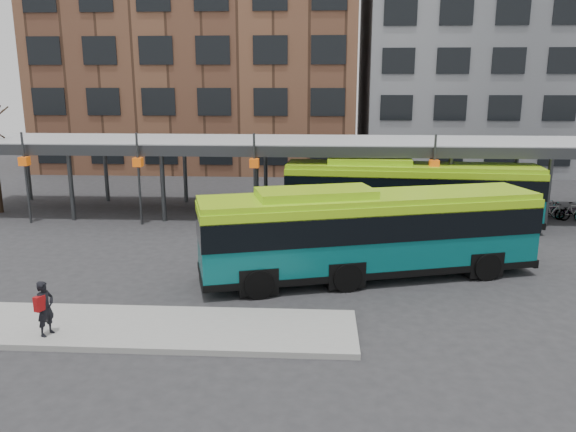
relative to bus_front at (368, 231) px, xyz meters
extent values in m
plane|color=#28282B|center=(-2.17, -2.21, -1.84)|extent=(120.00, 120.00, 0.00)
cube|color=gray|center=(-7.67, -5.21, -1.75)|extent=(14.00, 3.00, 0.18)
cube|color=#999B9E|center=(-2.17, 10.79, 2.16)|extent=(40.00, 6.00, 0.35)
cube|color=#383A3D|center=(-2.17, 7.79, 2.01)|extent=(40.00, 0.15, 0.55)
cylinder|color=#383A3D|center=(-20.17, 13.29, 0.06)|extent=(0.24, 0.24, 3.80)
cylinder|color=#383A3D|center=(-15.17, 8.29, 0.06)|extent=(0.24, 0.24, 3.80)
cylinder|color=#383A3D|center=(-15.17, 13.29, 0.06)|extent=(0.24, 0.24, 3.80)
cylinder|color=#383A3D|center=(-10.17, 8.29, 0.06)|extent=(0.24, 0.24, 3.80)
cylinder|color=#383A3D|center=(-10.17, 13.29, 0.06)|extent=(0.24, 0.24, 3.80)
cylinder|color=#383A3D|center=(-5.17, 8.29, 0.06)|extent=(0.24, 0.24, 3.80)
cylinder|color=#383A3D|center=(-5.17, 13.29, 0.06)|extent=(0.24, 0.24, 3.80)
cylinder|color=#383A3D|center=(-0.17, 8.29, 0.06)|extent=(0.24, 0.24, 3.80)
cylinder|color=#383A3D|center=(-0.17, 13.29, 0.06)|extent=(0.24, 0.24, 3.80)
cylinder|color=#383A3D|center=(4.83, 8.29, 0.06)|extent=(0.24, 0.24, 3.80)
cylinder|color=#383A3D|center=(4.83, 13.29, 0.06)|extent=(0.24, 0.24, 3.80)
cylinder|color=#383A3D|center=(9.83, 8.29, 0.06)|extent=(0.24, 0.24, 3.80)
cylinder|color=#383A3D|center=(9.83, 13.29, 0.06)|extent=(0.24, 0.24, 3.80)
cylinder|color=#383A3D|center=(-17.17, 7.49, 0.56)|extent=(0.12, 0.12, 4.80)
cube|color=#D6540C|center=(-17.17, 7.49, 1.46)|extent=(0.45, 0.45, 0.45)
cylinder|color=#383A3D|center=(-11.17, 7.49, 0.56)|extent=(0.12, 0.12, 4.80)
cube|color=#D6540C|center=(-11.17, 7.49, 1.46)|extent=(0.45, 0.45, 0.45)
cylinder|color=#383A3D|center=(-5.17, 7.49, 0.56)|extent=(0.12, 0.12, 4.80)
cube|color=#D6540C|center=(-5.17, 7.49, 1.46)|extent=(0.45, 0.45, 0.45)
cylinder|color=#383A3D|center=(3.83, 7.49, 0.56)|extent=(0.12, 0.12, 4.80)
cube|color=#D6540C|center=(3.83, 7.49, 1.46)|extent=(0.45, 0.45, 0.45)
cube|color=brown|center=(-12.17, 29.79, 9.16)|extent=(26.00, 14.00, 22.00)
cube|color=slate|center=(13.83, 29.79, 8.16)|extent=(24.00, 14.00, 20.00)
cube|color=#085759|center=(0.05, 0.01, -0.14)|extent=(12.97, 6.00, 2.65)
cube|color=black|center=(0.05, 0.01, 0.39)|extent=(13.04, 6.08, 1.01)
cube|color=#98D315|center=(0.05, 0.01, 1.29)|extent=(12.94, 5.90, 0.21)
cube|color=#98D315|center=(-1.99, -0.56, 1.51)|extent=(4.60, 2.99, 0.37)
cube|color=black|center=(0.05, 0.01, -1.34)|extent=(13.05, 6.08, 0.25)
cylinder|color=black|center=(4.49, -0.08, -1.31)|extent=(1.11, 0.59, 1.06)
cylinder|color=black|center=(3.78, 2.41, -1.31)|extent=(1.11, 0.59, 1.06)
cylinder|color=black|center=(-0.83, -1.58, -1.31)|extent=(1.11, 0.59, 1.06)
cylinder|color=black|center=(-1.53, 0.91, -1.31)|extent=(1.11, 0.59, 1.06)
cylinder|color=black|center=(-3.89, -2.44, -1.31)|extent=(1.11, 0.59, 1.06)
cylinder|color=black|center=(-4.59, 0.05, -1.31)|extent=(1.11, 0.59, 1.06)
cube|color=#085759|center=(2.80, 8.14, -0.15)|extent=(12.84, 3.56, 2.64)
cube|color=black|center=(2.80, 8.14, 0.38)|extent=(12.90, 3.63, 1.00)
cube|color=#98D315|center=(2.80, 8.14, 1.28)|extent=(12.83, 3.46, 0.21)
cube|color=#98D315|center=(0.69, 8.29, 1.49)|extent=(4.36, 2.21, 0.37)
cube|color=black|center=(2.80, 8.14, -1.34)|extent=(12.91, 3.63, 0.25)
cylinder|color=black|center=(6.92, 6.54, -1.31)|extent=(1.08, 0.39, 1.06)
cylinder|color=black|center=(7.11, 9.11, -1.31)|extent=(1.08, 0.39, 1.06)
cylinder|color=black|center=(1.44, 6.95, -1.31)|extent=(1.08, 0.39, 1.06)
cylinder|color=black|center=(1.63, 9.52, -1.31)|extent=(1.08, 0.39, 1.06)
cylinder|color=black|center=(-1.72, 7.18, -1.31)|extent=(1.08, 0.39, 1.06)
cylinder|color=black|center=(-1.53, 9.75, -1.31)|extent=(1.08, 0.39, 1.06)
imported|color=black|center=(-9.67, -6.00, -0.84)|extent=(0.56, 0.69, 1.63)
cube|color=#9C0E10|center=(-9.73, -6.17, -0.62)|extent=(0.26, 0.34, 0.43)
imported|color=slate|center=(8.93, 9.82, -1.35)|extent=(1.88, 0.76, 0.97)
imported|color=slate|center=(9.22, 9.47, -1.37)|extent=(1.61, 0.94, 0.93)
imported|color=slate|center=(10.54, 10.03, -1.36)|extent=(1.94, 1.18, 0.96)
imported|color=slate|center=(10.69, 9.63, -1.35)|extent=(1.67, 0.84, 0.97)
imported|color=slate|center=(11.82, 10.13, -1.41)|extent=(1.66, 0.68, 0.86)
imported|color=slate|center=(11.86, 9.63, -1.32)|extent=(1.76, 0.65, 1.04)
camera|label=1|loc=(-1.83, -20.59, 5.50)|focal=35.00mm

